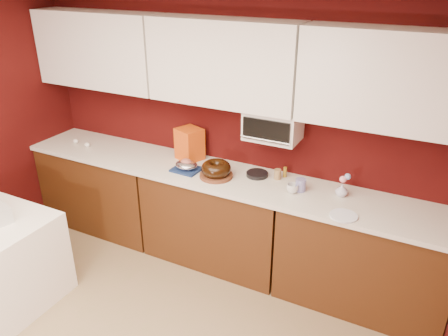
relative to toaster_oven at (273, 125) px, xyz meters
name	(u,v)px	position (x,y,z in m)	size (l,w,h in m)	color
wall_back	(232,126)	(-0.45, 0.15, -0.12)	(4.00, 0.02, 2.50)	#3B0908
base_cabinet_left	(106,188)	(-1.78, -0.17, -0.95)	(1.31, 0.58, 0.86)	#45230D
base_cabinet_center	(217,219)	(-0.45, -0.17, -0.95)	(1.31, 0.58, 0.86)	#45230D
base_cabinet_right	(362,258)	(0.88, -0.17, -0.95)	(1.31, 0.58, 0.86)	#45230D
countertop	(217,175)	(-0.45, -0.17, -0.49)	(4.00, 0.62, 0.04)	silver
upper_cabinet_left	(99,50)	(-1.78, -0.02, 0.48)	(1.31, 0.33, 0.70)	white
upper_cabinet_center	(224,63)	(-0.45, -0.02, 0.48)	(1.31, 0.33, 0.70)	white
upper_cabinet_right	(394,80)	(0.88, -0.02, 0.48)	(1.31, 0.33, 0.70)	white
toaster_oven	(273,125)	(0.00, 0.00, 0.00)	(0.45, 0.30, 0.25)	white
toaster_oven_door	(266,131)	(0.00, -0.16, 0.00)	(0.40, 0.02, 0.18)	black
toaster_oven_handle	(265,140)	(0.00, -0.18, -0.07)	(0.02, 0.02, 0.42)	silver
cake_base	(216,176)	(-0.42, -0.23, -0.46)	(0.29, 0.29, 0.03)	brown
bundt_cake	(216,169)	(-0.42, -0.23, -0.39)	(0.26, 0.26, 0.11)	black
navy_towel	(187,169)	(-0.72, -0.23, -0.47)	(0.25, 0.21, 0.02)	navy
foil_ham_nest	(186,165)	(-0.72, -0.23, -0.42)	(0.21, 0.17, 0.08)	silver
roasted_ham	(186,162)	(-0.72, -0.23, -0.40)	(0.10, 0.09, 0.07)	#B66253
pandoro_box	(190,144)	(-0.83, 0.01, -0.32)	(0.22, 0.20, 0.30)	red
dark_pan	(257,174)	(-0.11, -0.05, -0.46)	(0.19, 0.19, 0.03)	black
coffee_mug	(292,188)	(0.27, -0.21, -0.43)	(0.08, 0.08, 0.09)	silver
blue_jar	(301,185)	(0.32, -0.14, -0.42)	(0.09, 0.09, 0.10)	navy
flower_vase	(342,189)	(0.63, -0.08, -0.42)	(0.08, 0.08, 0.12)	silver
flower_pink	(343,179)	(0.63, -0.08, -0.33)	(0.05, 0.05, 0.05)	pink
flower_blue	(348,177)	(0.66, -0.06, -0.30)	(0.05, 0.05, 0.05)	#839FD3
china_plate	(344,216)	(0.73, -0.39, -0.47)	(0.20, 0.20, 0.01)	white
amber_bottle	(285,172)	(0.11, 0.04, -0.43)	(0.03, 0.03, 0.09)	olive
paper_cup	(278,174)	(0.07, -0.02, -0.43)	(0.06, 0.06, 0.09)	olive
egg_left	(76,141)	(-2.09, -0.19, -0.45)	(0.06, 0.05, 0.05)	silver
egg_right	(87,145)	(-1.91, -0.22, -0.45)	(0.06, 0.05, 0.05)	white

